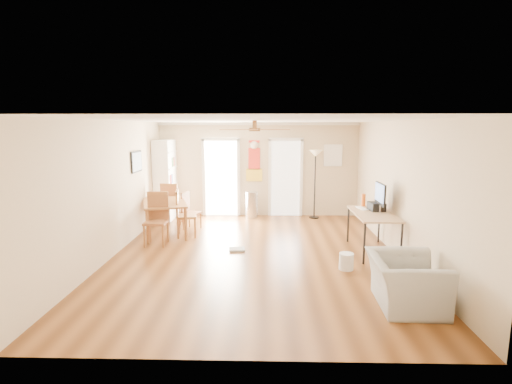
{
  "coord_description": "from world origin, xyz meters",
  "views": [
    {
      "loc": [
        0.2,
        -7.31,
        2.48
      ],
      "look_at": [
        0.0,
        0.6,
        1.15
      ],
      "focal_mm": 27.32,
      "sensor_mm": 36.0,
      "label": 1
    }
  ],
  "objects_px": {
    "dining_chair_right_b": "(187,214)",
    "wastebasket_a": "(346,261)",
    "computer_desk": "(372,233)",
    "dining_table": "(165,218)",
    "trash_can": "(252,205)",
    "torchiere_lamp": "(315,184)",
    "dining_chair_right_a": "(192,211)",
    "dining_chair_near": "(156,219)",
    "armchair": "(406,282)",
    "bookshelf": "(165,180)",
    "dining_chair_far": "(172,203)",
    "printer": "(376,206)"
  },
  "relations": [
    {
      "from": "trash_can",
      "to": "armchair",
      "type": "bearing_deg",
      "value": -66.29
    },
    {
      "from": "dining_table",
      "to": "wastebasket_a",
      "type": "xyz_separation_m",
      "value": [
        3.77,
        -2.23,
        -0.24
      ]
    },
    {
      "from": "dining_table",
      "to": "wastebasket_a",
      "type": "height_order",
      "value": "dining_table"
    },
    {
      "from": "computer_desk",
      "to": "armchair",
      "type": "distance_m",
      "value": 2.39
    },
    {
      "from": "trash_can",
      "to": "armchair",
      "type": "relative_size",
      "value": 0.67
    },
    {
      "from": "trash_can",
      "to": "wastebasket_a",
      "type": "xyz_separation_m",
      "value": [
        1.81,
        -3.92,
        -0.22
      ]
    },
    {
      "from": "bookshelf",
      "to": "torchiere_lamp",
      "type": "xyz_separation_m",
      "value": [
        4.05,
        0.14,
        -0.13
      ]
    },
    {
      "from": "bookshelf",
      "to": "torchiere_lamp",
      "type": "height_order",
      "value": "bookshelf"
    },
    {
      "from": "computer_desk",
      "to": "wastebasket_a",
      "type": "xyz_separation_m",
      "value": [
        -0.71,
        -0.99,
        -0.25
      ]
    },
    {
      "from": "dining_table",
      "to": "torchiere_lamp",
      "type": "height_order",
      "value": "torchiere_lamp"
    },
    {
      "from": "bookshelf",
      "to": "dining_table",
      "type": "xyz_separation_m",
      "value": [
        0.37,
        -1.57,
        -0.68
      ]
    },
    {
      "from": "dining_table",
      "to": "dining_chair_right_a",
      "type": "height_order",
      "value": "dining_chair_right_a"
    },
    {
      "from": "dining_table",
      "to": "printer",
      "type": "distance_m",
      "value": 4.73
    },
    {
      "from": "computer_desk",
      "to": "dining_table",
      "type": "bearing_deg",
      "value": 164.55
    },
    {
      "from": "dining_table",
      "to": "wastebasket_a",
      "type": "bearing_deg",
      "value": -30.56
    },
    {
      "from": "trash_can",
      "to": "computer_desk",
      "type": "xyz_separation_m",
      "value": [
        2.51,
        -2.94,
        0.04
      ]
    },
    {
      "from": "wastebasket_a",
      "to": "computer_desk",
      "type": "bearing_deg",
      "value": 54.44
    },
    {
      "from": "dining_chair_right_a",
      "to": "dining_chair_right_b",
      "type": "relative_size",
      "value": 0.86
    },
    {
      "from": "dining_table",
      "to": "trash_can",
      "type": "relative_size",
      "value": 2.13
    },
    {
      "from": "dining_chair_near",
      "to": "torchiere_lamp",
      "type": "relative_size",
      "value": 0.59
    },
    {
      "from": "dining_chair_right_b",
      "to": "computer_desk",
      "type": "distance_m",
      "value": 4.07
    },
    {
      "from": "bookshelf",
      "to": "dining_chair_right_b",
      "type": "distance_m",
      "value": 2.06
    },
    {
      "from": "bookshelf",
      "to": "dining_chair_far",
      "type": "xyz_separation_m",
      "value": [
        0.3,
        -0.61,
        -0.53
      ]
    },
    {
      "from": "wastebasket_a",
      "to": "armchair",
      "type": "xyz_separation_m",
      "value": [
        0.53,
        -1.39,
        0.2
      ]
    },
    {
      "from": "bookshelf",
      "to": "dining_chair_right_a",
      "type": "xyz_separation_m",
      "value": [
        0.92,
        -1.14,
        -0.61
      ]
    },
    {
      "from": "torchiere_lamp",
      "to": "printer",
      "type": "bearing_deg",
      "value": -71.31
    },
    {
      "from": "dining_chair_near",
      "to": "armchair",
      "type": "distance_m",
      "value": 5.09
    },
    {
      "from": "printer",
      "to": "trash_can",
      "type": "bearing_deg",
      "value": 127.41
    },
    {
      "from": "dining_chair_right_a",
      "to": "dining_chair_near",
      "type": "height_order",
      "value": "dining_chair_near"
    },
    {
      "from": "dining_chair_right_a",
      "to": "trash_can",
      "type": "distance_m",
      "value": 1.9
    },
    {
      "from": "armchair",
      "to": "dining_table",
      "type": "bearing_deg",
      "value": 52.35
    },
    {
      "from": "dining_chair_right_b",
      "to": "dining_chair_near",
      "type": "relative_size",
      "value": 0.96
    },
    {
      "from": "torchiere_lamp",
      "to": "dining_chair_right_a",
      "type": "bearing_deg",
      "value": -157.89
    },
    {
      "from": "computer_desk",
      "to": "armchair",
      "type": "height_order",
      "value": "computer_desk"
    },
    {
      "from": "bookshelf",
      "to": "wastebasket_a",
      "type": "xyz_separation_m",
      "value": [
        4.14,
        -3.79,
        -0.92
      ]
    },
    {
      "from": "bookshelf",
      "to": "computer_desk",
      "type": "bearing_deg",
      "value": -33.86
    },
    {
      "from": "dining_chair_far",
      "to": "wastebasket_a",
      "type": "distance_m",
      "value": 5.0
    },
    {
      "from": "dining_chair_near",
      "to": "armchair",
      "type": "relative_size",
      "value": 1.02
    },
    {
      "from": "bookshelf",
      "to": "dining_chair_right_b",
      "type": "relative_size",
      "value": 2.01
    },
    {
      "from": "dining_chair_near",
      "to": "computer_desk",
      "type": "relative_size",
      "value": 0.74
    },
    {
      "from": "bookshelf",
      "to": "dining_table",
      "type": "height_order",
      "value": "bookshelf"
    },
    {
      "from": "dining_chair_right_b",
      "to": "wastebasket_a",
      "type": "height_order",
      "value": "dining_chair_right_b"
    },
    {
      "from": "computer_desk",
      "to": "dining_chair_near",
      "type": "bearing_deg",
      "value": 175.14
    },
    {
      "from": "dining_table",
      "to": "dining_chair_right_b",
      "type": "distance_m",
      "value": 0.6
    },
    {
      "from": "dining_chair_right_a",
      "to": "dining_chair_right_b",
      "type": "height_order",
      "value": "dining_chair_right_b"
    },
    {
      "from": "wastebasket_a",
      "to": "armchair",
      "type": "height_order",
      "value": "armchair"
    },
    {
      "from": "computer_desk",
      "to": "printer",
      "type": "bearing_deg",
      "value": 62.78
    },
    {
      "from": "dining_chair_far",
      "to": "computer_desk",
      "type": "relative_size",
      "value": 0.72
    },
    {
      "from": "wastebasket_a",
      "to": "bookshelf",
      "type": "bearing_deg",
      "value": 137.48
    },
    {
      "from": "dining_chair_right_a",
      "to": "computer_desk",
      "type": "xyz_separation_m",
      "value": [
        3.93,
        -1.67,
        -0.06
      ]
    }
  ]
}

